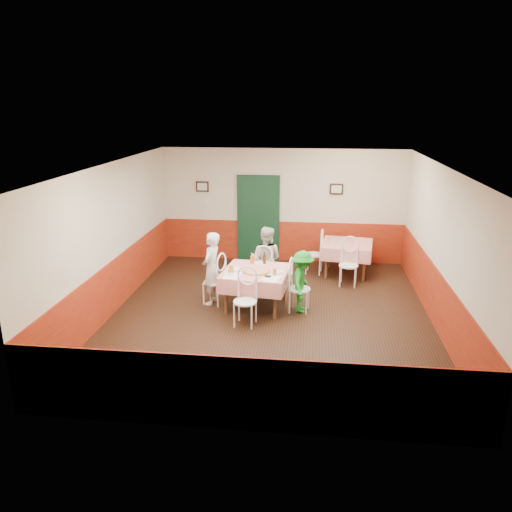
# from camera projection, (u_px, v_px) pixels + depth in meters

# --- Properties ---
(floor) EXTENTS (7.00, 7.00, 0.00)m
(floor) POSITION_uv_depth(u_px,v_px,m) (270.00, 315.00, 9.44)
(floor) COLOR black
(floor) RESTS_ON ground
(ceiling) EXTENTS (7.00, 7.00, 0.00)m
(ceiling) POSITION_uv_depth(u_px,v_px,m) (271.00, 166.00, 8.61)
(ceiling) COLOR white
(ceiling) RESTS_ON back_wall
(back_wall) EXTENTS (6.00, 0.10, 2.80)m
(back_wall) POSITION_uv_depth(u_px,v_px,m) (283.00, 206.00, 12.35)
(back_wall) COLOR beige
(back_wall) RESTS_ON ground
(front_wall) EXTENTS (6.00, 0.10, 2.80)m
(front_wall) POSITION_uv_depth(u_px,v_px,m) (245.00, 327.00, 5.70)
(front_wall) COLOR beige
(front_wall) RESTS_ON ground
(left_wall) EXTENTS (0.10, 7.00, 2.80)m
(left_wall) POSITION_uv_depth(u_px,v_px,m) (111.00, 239.00, 9.35)
(left_wall) COLOR beige
(left_wall) RESTS_ON ground
(right_wall) EXTENTS (0.10, 7.00, 2.80)m
(right_wall) POSITION_uv_depth(u_px,v_px,m) (442.00, 249.00, 8.70)
(right_wall) COLOR beige
(right_wall) RESTS_ON ground
(wainscot_back) EXTENTS (6.00, 0.03, 1.00)m
(wainscot_back) POSITION_uv_depth(u_px,v_px,m) (282.00, 241.00, 12.60)
(wainscot_back) COLOR maroon
(wainscot_back) RESTS_ON ground
(wainscot_front) EXTENTS (6.00, 0.03, 1.00)m
(wainscot_front) POSITION_uv_depth(u_px,v_px,m) (245.00, 394.00, 5.98)
(wainscot_front) COLOR maroon
(wainscot_front) RESTS_ON ground
(wainscot_left) EXTENTS (0.03, 7.00, 1.00)m
(wainscot_left) POSITION_uv_depth(u_px,v_px,m) (116.00, 284.00, 9.61)
(wainscot_left) COLOR maroon
(wainscot_left) RESTS_ON ground
(wainscot_right) EXTENTS (0.03, 7.00, 1.00)m
(wainscot_right) POSITION_uv_depth(u_px,v_px,m) (435.00, 297.00, 8.97)
(wainscot_right) COLOR maroon
(wainscot_right) RESTS_ON ground
(door) EXTENTS (0.96, 0.06, 2.10)m
(door) POSITION_uv_depth(u_px,v_px,m) (258.00, 219.00, 12.47)
(door) COLOR black
(door) RESTS_ON ground
(picture_left) EXTENTS (0.32, 0.03, 0.26)m
(picture_left) POSITION_uv_depth(u_px,v_px,m) (202.00, 187.00, 12.38)
(picture_left) COLOR black
(picture_left) RESTS_ON back_wall
(picture_right) EXTENTS (0.32, 0.03, 0.26)m
(picture_right) POSITION_uv_depth(u_px,v_px,m) (336.00, 189.00, 12.03)
(picture_right) COLOR black
(picture_right) RESTS_ON back_wall
(thermostat) EXTENTS (0.10, 0.03, 0.10)m
(thermostat) POSITION_uv_depth(u_px,v_px,m) (207.00, 201.00, 12.48)
(thermostat) COLOR white
(thermostat) RESTS_ON back_wall
(main_table) EXTENTS (1.36, 1.36, 0.77)m
(main_table) POSITION_uv_depth(u_px,v_px,m) (256.00, 289.00, 9.70)
(main_table) COLOR red
(main_table) RESTS_ON ground
(second_table) EXTENTS (1.26, 1.26, 0.77)m
(second_table) POSITION_uv_depth(u_px,v_px,m) (346.00, 259.00, 11.59)
(second_table) COLOR red
(second_table) RESTS_ON ground
(chair_left) EXTENTS (0.53, 0.53, 0.90)m
(chair_left) POSITION_uv_depth(u_px,v_px,m) (214.00, 282.00, 9.87)
(chair_left) COLOR white
(chair_left) RESTS_ON ground
(chair_right) EXTENTS (0.46, 0.46, 0.90)m
(chair_right) POSITION_uv_depth(u_px,v_px,m) (299.00, 289.00, 9.49)
(chair_right) COLOR white
(chair_right) RESTS_ON ground
(chair_far) EXTENTS (0.46, 0.46, 0.90)m
(chair_far) POSITION_uv_depth(u_px,v_px,m) (265.00, 272.00, 10.47)
(chair_far) COLOR white
(chair_far) RESTS_ON ground
(chair_near) EXTENTS (0.47, 0.47, 0.90)m
(chair_near) POSITION_uv_depth(u_px,v_px,m) (245.00, 302.00, 8.89)
(chair_near) COLOR white
(chair_near) RESTS_ON ground
(chair_second_a) EXTENTS (0.47, 0.47, 0.90)m
(chair_second_a) POSITION_uv_depth(u_px,v_px,m) (314.00, 255.00, 11.65)
(chair_second_a) COLOR white
(chair_second_a) RESTS_ON ground
(chair_second_b) EXTENTS (0.47, 0.47, 0.90)m
(chair_second_b) POSITION_uv_depth(u_px,v_px,m) (349.00, 266.00, 10.86)
(chair_second_b) COLOR white
(chair_second_b) RESTS_ON ground
(pizza) EXTENTS (0.55, 0.55, 0.03)m
(pizza) POSITION_uv_depth(u_px,v_px,m) (256.00, 271.00, 9.51)
(pizza) COLOR #B74723
(pizza) RESTS_ON main_table
(plate_left) EXTENTS (0.28, 0.28, 0.01)m
(plate_left) POSITION_uv_depth(u_px,v_px,m) (236.00, 269.00, 9.66)
(plate_left) COLOR white
(plate_left) RESTS_ON main_table
(plate_right) EXTENTS (0.28, 0.28, 0.01)m
(plate_right) POSITION_uv_depth(u_px,v_px,m) (278.00, 272.00, 9.49)
(plate_right) COLOR white
(plate_right) RESTS_ON main_table
(plate_far) EXTENTS (0.28, 0.28, 0.01)m
(plate_far) POSITION_uv_depth(u_px,v_px,m) (261.00, 263.00, 9.99)
(plate_far) COLOR white
(plate_far) RESTS_ON main_table
(glass_a) EXTENTS (0.08, 0.08, 0.14)m
(glass_a) POSITION_uv_depth(u_px,v_px,m) (231.00, 269.00, 9.45)
(glass_a) COLOR #BF7219
(glass_a) RESTS_ON main_table
(glass_b) EXTENTS (0.08, 0.08, 0.13)m
(glass_b) POSITION_uv_depth(u_px,v_px,m) (275.00, 272.00, 9.29)
(glass_b) COLOR #BF7219
(glass_b) RESTS_ON main_table
(glass_c) EXTENTS (0.09, 0.09, 0.16)m
(glass_c) POSITION_uv_depth(u_px,v_px,m) (252.00, 260.00, 9.97)
(glass_c) COLOR #BF7219
(glass_c) RESTS_ON main_table
(beer_bottle) EXTENTS (0.07, 0.07, 0.23)m
(beer_bottle) POSITION_uv_depth(u_px,v_px,m) (264.00, 259.00, 9.92)
(beer_bottle) COLOR #381C0A
(beer_bottle) RESTS_ON main_table
(shaker_a) EXTENTS (0.04, 0.04, 0.09)m
(shaker_a) POSITION_uv_depth(u_px,v_px,m) (229.00, 274.00, 9.27)
(shaker_a) COLOR silver
(shaker_a) RESTS_ON main_table
(shaker_b) EXTENTS (0.04, 0.04, 0.09)m
(shaker_b) POSITION_uv_depth(u_px,v_px,m) (232.00, 274.00, 9.25)
(shaker_b) COLOR silver
(shaker_b) RESTS_ON main_table
(shaker_c) EXTENTS (0.04, 0.04, 0.09)m
(shaker_c) POSITION_uv_depth(u_px,v_px,m) (229.00, 273.00, 9.33)
(shaker_c) COLOR #B23319
(shaker_c) RESTS_ON main_table
(menu_left) EXTENTS (0.31, 0.41, 0.00)m
(menu_left) POSITION_uv_depth(u_px,v_px,m) (232.00, 276.00, 9.29)
(menu_left) COLOR white
(menu_left) RESTS_ON main_table
(menu_right) EXTENTS (0.41, 0.48, 0.00)m
(menu_right) POSITION_uv_depth(u_px,v_px,m) (272.00, 278.00, 9.17)
(menu_right) COLOR white
(menu_right) RESTS_ON main_table
(wallet) EXTENTS (0.12, 0.10, 0.02)m
(wallet) POSITION_uv_depth(u_px,v_px,m) (268.00, 276.00, 9.23)
(wallet) COLOR black
(wallet) RESTS_ON main_table
(diner_left) EXTENTS (0.46, 0.60, 1.46)m
(diner_left) POSITION_uv_depth(u_px,v_px,m) (211.00, 269.00, 9.80)
(diner_left) COLOR gray
(diner_left) RESTS_ON ground
(diner_far) EXTENTS (0.78, 0.67, 1.41)m
(diner_far) POSITION_uv_depth(u_px,v_px,m) (266.00, 259.00, 10.44)
(diner_far) COLOR gray
(diner_far) RESTS_ON ground
(diner_right) EXTENTS (0.50, 0.81, 1.20)m
(diner_right) POSITION_uv_depth(u_px,v_px,m) (302.00, 282.00, 9.44)
(diner_right) COLOR gray
(diner_right) RESTS_ON ground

